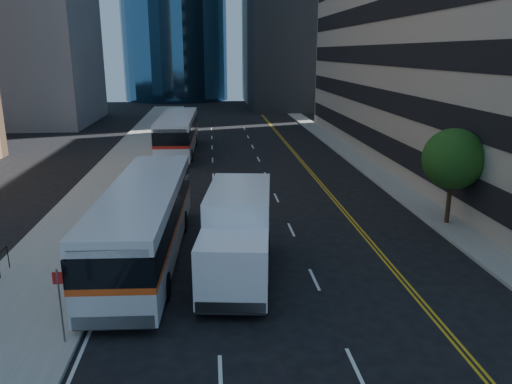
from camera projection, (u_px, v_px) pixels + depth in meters
ground at (312, 303)px, 18.56m from camera, size 160.00×160.00×0.00m
sidewalk_west at (129, 163)px, 41.59m from camera, size 5.00×90.00×0.15m
sidewalk_east at (357, 159)px, 43.30m from camera, size 2.00×90.00×0.15m
street_tree at (453, 159)px, 26.04m from camera, size 3.20×3.20×5.10m
bus_front at (145, 220)px, 22.06m from camera, size 3.46×13.36×3.42m
bus_rear at (178, 132)px, 45.83m from camera, size 3.28×13.55×3.48m
box_truck at (238, 234)px, 20.36m from camera, size 3.45×7.68×3.55m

